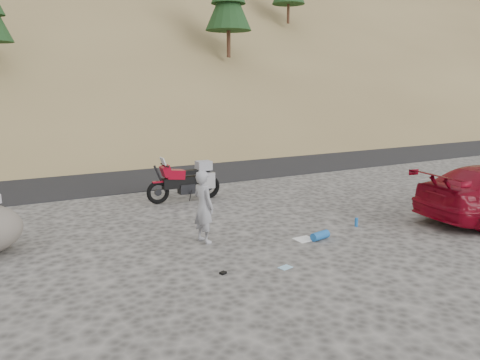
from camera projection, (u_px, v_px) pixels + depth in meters
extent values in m
plane|color=#3C3A37|center=(214.00, 239.00, 10.80)|extent=(140.00, 140.00, 0.00)
cube|color=black|center=(118.00, 175.00, 18.57)|extent=(120.00, 7.00, 0.05)
cube|color=brown|center=(71.00, 26.00, 36.04)|extent=(110.00, 51.90, 46.72)
cube|color=brown|center=(71.00, 22.00, 35.98)|extent=(110.00, 43.28, 36.46)
cylinder|color=#382114|center=(229.00, 41.00, 26.28)|extent=(0.22, 0.22, 1.82)
cone|color=black|center=(228.00, 3.00, 25.88)|extent=(2.60, 2.60, 2.92)
cylinder|color=#382114|center=(288.00, 11.00, 31.18)|extent=(0.18, 0.18, 1.54)
torus|color=black|center=(158.00, 192.00, 13.91)|extent=(0.70, 0.13, 0.70)
cylinder|color=black|center=(158.00, 192.00, 13.91)|extent=(0.21, 0.06, 0.21)
torus|color=black|center=(209.00, 187.00, 14.68)|extent=(0.75, 0.15, 0.75)
cylinder|color=black|center=(209.00, 187.00, 14.68)|extent=(0.23, 0.09, 0.23)
cylinder|color=black|center=(160.00, 179.00, 13.88)|extent=(0.40, 0.06, 0.86)
cylinder|color=black|center=(165.00, 165.00, 13.86)|extent=(0.05, 0.66, 0.05)
cube|color=black|center=(183.00, 182.00, 14.24)|extent=(1.28, 0.26, 0.32)
cube|color=black|center=(186.00, 189.00, 14.33)|extent=(0.48, 0.32, 0.30)
cube|color=maroon|center=(175.00, 174.00, 14.07)|extent=(0.56, 0.32, 0.33)
cube|color=maroon|center=(166.00, 171.00, 13.91)|extent=(0.32, 0.36, 0.38)
cube|color=silver|center=(163.00, 162.00, 13.82)|extent=(0.13, 0.32, 0.27)
cube|color=black|center=(191.00, 172.00, 14.30)|extent=(0.59, 0.24, 0.13)
cube|color=black|center=(203.00, 172.00, 14.50)|extent=(0.37, 0.19, 0.11)
cube|color=silver|center=(208.00, 180.00, 14.32)|extent=(0.43, 0.13, 0.48)
cube|color=silver|center=(201.00, 177.00, 14.80)|extent=(0.43, 0.13, 0.48)
cube|color=gray|center=(204.00, 165.00, 14.47)|extent=(0.45, 0.36, 0.28)
cube|color=maroon|center=(158.00, 182.00, 13.85)|extent=(0.32, 0.13, 0.04)
cylinder|color=black|center=(191.00, 195.00, 14.22)|extent=(0.03, 0.22, 0.39)
cylinder|color=silver|center=(204.00, 186.00, 14.44)|extent=(0.49, 0.10, 0.14)
imported|color=gray|center=(204.00, 242.00, 10.60)|extent=(0.52, 0.67, 1.65)
cube|color=white|center=(304.00, 239.00, 10.75)|extent=(0.43, 0.39, 0.01)
cylinder|color=#1B5AA5|center=(320.00, 236.00, 10.73)|extent=(0.51, 0.28, 0.19)
cylinder|color=#1B5AA5|center=(356.00, 222.00, 11.72)|extent=(0.09, 0.09, 0.22)
cube|color=black|center=(223.00, 273.00, 8.79)|extent=(0.15, 0.13, 0.04)
cube|color=#8BBCD8|center=(285.00, 267.00, 9.09)|extent=(0.29, 0.24, 0.01)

